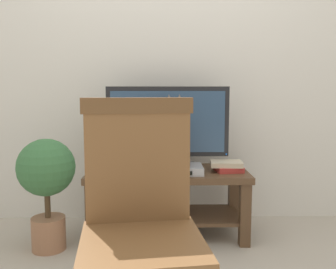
{
  "coord_description": "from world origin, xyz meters",
  "views": [
    {
      "loc": [
        -0.04,
        -1.92,
        1.01
      ],
      "look_at": [
        0.01,
        0.53,
        0.72
      ],
      "focal_mm": 39.13,
      "sensor_mm": 36.0,
      "label": 1
    }
  ],
  "objects_px": {
    "cat": "(174,140)",
    "tv_stand": "(168,190)",
    "wooden_chair": "(140,213)",
    "media_box": "(174,169)",
    "tv": "(168,126)",
    "book_stack": "(227,166)",
    "potted_plant": "(47,179)"
  },
  "relations": [
    {
      "from": "cat",
      "to": "tv_stand",
      "type": "bearing_deg",
      "value": 111.85
    },
    {
      "from": "tv_stand",
      "to": "wooden_chair",
      "type": "distance_m",
      "value": 1.26
    },
    {
      "from": "tv_stand",
      "to": "media_box",
      "type": "distance_m",
      "value": 0.19
    },
    {
      "from": "media_box",
      "to": "wooden_chair",
      "type": "bearing_deg",
      "value": -97.85
    },
    {
      "from": "wooden_chair",
      "to": "cat",
      "type": "bearing_deg",
      "value": 81.99
    },
    {
      "from": "tv_stand",
      "to": "tv",
      "type": "xyz_separation_m",
      "value": [
        0.0,
        0.06,
        0.44
      ]
    },
    {
      "from": "tv_stand",
      "to": "book_stack",
      "type": "relative_size",
      "value": 4.88
    },
    {
      "from": "cat",
      "to": "potted_plant",
      "type": "height_order",
      "value": "cat"
    },
    {
      "from": "tv_stand",
      "to": "wooden_chair",
      "type": "relative_size",
      "value": 1.11
    },
    {
      "from": "tv_stand",
      "to": "cat",
      "type": "xyz_separation_m",
      "value": [
        0.04,
        -0.1,
        0.37
      ]
    },
    {
      "from": "media_box",
      "to": "cat",
      "type": "relative_size",
      "value": 0.8
    },
    {
      "from": "potted_plant",
      "to": "media_box",
      "type": "bearing_deg",
      "value": 10.21
    },
    {
      "from": "tv",
      "to": "tv_stand",
      "type": "bearing_deg",
      "value": -90.02
    },
    {
      "from": "tv_stand",
      "to": "media_box",
      "type": "relative_size",
      "value": 2.86
    },
    {
      "from": "tv_stand",
      "to": "media_box",
      "type": "height_order",
      "value": "media_box"
    },
    {
      "from": "book_stack",
      "to": "wooden_chair",
      "type": "bearing_deg",
      "value": -113.96
    },
    {
      "from": "tv",
      "to": "wooden_chair",
      "type": "height_order",
      "value": "tv"
    },
    {
      "from": "cat",
      "to": "media_box",
      "type": "bearing_deg",
      "value": 93.76
    },
    {
      "from": "media_box",
      "to": "potted_plant",
      "type": "relative_size",
      "value": 0.53
    },
    {
      "from": "tv",
      "to": "media_box",
      "type": "relative_size",
      "value": 2.23
    },
    {
      "from": "tv_stand",
      "to": "cat",
      "type": "relative_size",
      "value": 2.3
    },
    {
      "from": "media_box",
      "to": "book_stack",
      "type": "height_order",
      "value": "book_stack"
    },
    {
      "from": "tv",
      "to": "potted_plant",
      "type": "bearing_deg",
      "value": -159.26
    },
    {
      "from": "tv",
      "to": "potted_plant",
      "type": "height_order",
      "value": "tv"
    },
    {
      "from": "cat",
      "to": "wooden_chair",
      "type": "distance_m",
      "value": 1.14
    },
    {
      "from": "wooden_chair",
      "to": "book_stack",
      "type": "height_order",
      "value": "wooden_chair"
    },
    {
      "from": "wooden_chair",
      "to": "potted_plant",
      "type": "distance_m",
      "value": 1.2
    },
    {
      "from": "media_box",
      "to": "book_stack",
      "type": "relative_size",
      "value": 1.7
    },
    {
      "from": "media_box",
      "to": "tv",
      "type": "bearing_deg",
      "value": 104.6
    },
    {
      "from": "cat",
      "to": "wooden_chair",
      "type": "height_order",
      "value": "cat"
    },
    {
      "from": "wooden_chair",
      "to": "potted_plant",
      "type": "xyz_separation_m",
      "value": [
        -0.65,
        1.0,
        -0.12
      ]
    },
    {
      "from": "wooden_chair",
      "to": "book_stack",
      "type": "distance_m",
      "value": 1.3
    }
  ]
}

